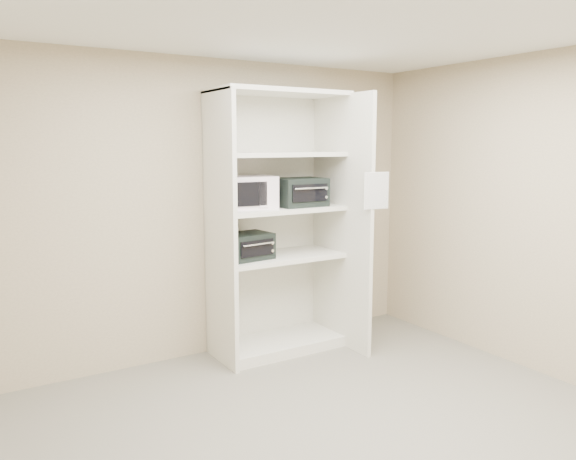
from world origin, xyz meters
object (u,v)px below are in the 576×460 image
microwave (246,192)px  toaster_oven_lower (247,246)px  shelving_unit (283,232)px  toaster_oven_upper (300,192)px

microwave → toaster_oven_lower: (-0.03, -0.06, -0.48)m
microwave → toaster_oven_lower: 0.48m
toaster_oven_lower → shelving_unit: bearing=-4.5°
shelving_unit → toaster_oven_upper: shelving_unit is taller
shelving_unit → microwave: 0.53m
shelving_unit → toaster_oven_upper: 0.40m
toaster_oven_upper → toaster_oven_lower: bearing=176.0°
shelving_unit → toaster_oven_lower: shelving_unit is taller
shelving_unit → toaster_oven_lower: bearing=-177.4°
toaster_oven_upper → toaster_oven_lower: size_ratio=1.08×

